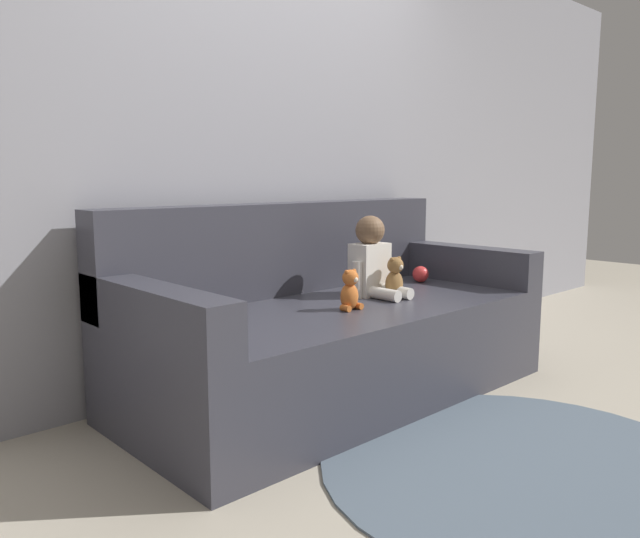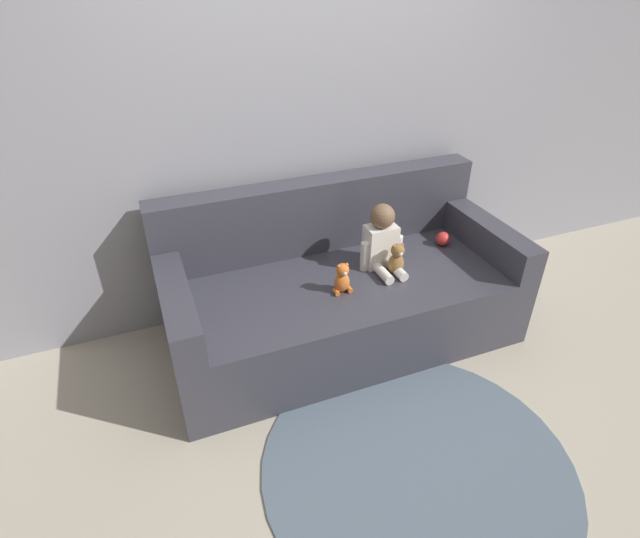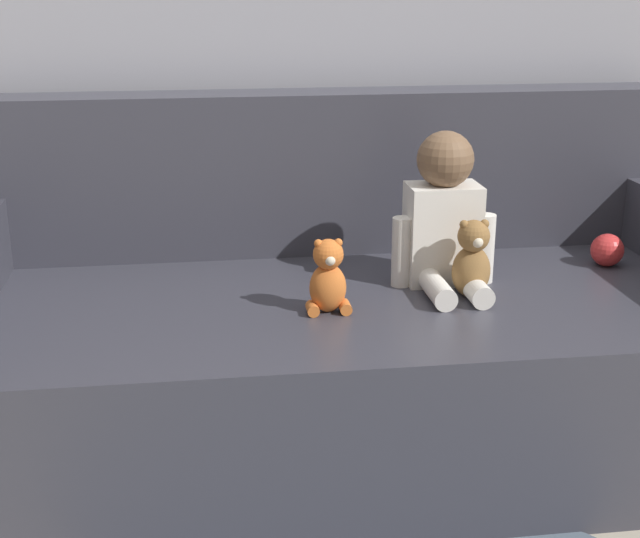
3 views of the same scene
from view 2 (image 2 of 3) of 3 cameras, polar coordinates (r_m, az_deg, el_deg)
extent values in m
plane|color=#B7AD99|center=(3.33, 2.54, -7.57)|extent=(12.00, 12.00, 0.00)
cube|color=#93939E|center=(3.20, -1.25, 17.20)|extent=(8.00, 0.05, 2.60)
cube|color=#383842|center=(3.19, 2.64, -4.35)|extent=(2.16, 0.99, 0.47)
cube|color=#383842|center=(3.26, -0.04, 6.30)|extent=(2.16, 0.18, 0.48)
cube|color=#383842|center=(2.80, -16.26, -3.18)|extent=(0.16, 0.99, 0.21)
cube|color=#383842|center=(3.48, 18.03, 3.96)|extent=(0.16, 0.99, 0.21)
cube|color=white|center=(3.12, 6.90, 2.66)|extent=(0.19, 0.13, 0.27)
sphere|color=brown|center=(3.03, 7.15, 6.01)|extent=(0.15, 0.15, 0.15)
cylinder|color=white|center=(3.04, 7.26, -0.54)|extent=(0.06, 0.17, 0.06)
cylinder|color=white|center=(3.09, 8.85, -0.18)|extent=(0.06, 0.17, 0.06)
cylinder|color=white|center=(3.08, 5.12, 1.45)|extent=(0.05, 0.05, 0.19)
cylinder|color=white|center=(3.18, 8.85, 2.23)|extent=(0.05, 0.05, 0.19)
ellipsoid|color=olive|center=(3.08, 8.67, 0.61)|extent=(0.10, 0.08, 0.14)
sphere|color=olive|center=(3.02, 8.87, 2.12)|extent=(0.08, 0.08, 0.08)
sphere|color=olive|center=(3.00, 8.47, 2.55)|extent=(0.02, 0.02, 0.02)
sphere|color=olive|center=(3.02, 9.37, 2.73)|extent=(0.02, 0.02, 0.02)
sphere|color=beige|center=(3.00, 9.17, 1.72)|extent=(0.03, 0.03, 0.03)
ellipsoid|color=orange|center=(2.89, 2.51, -1.53)|extent=(0.09, 0.08, 0.13)
sphere|color=orange|center=(2.83, 2.60, -0.09)|extent=(0.08, 0.08, 0.08)
sphere|color=orange|center=(2.81, 2.15, 0.30)|extent=(0.02, 0.02, 0.02)
sphere|color=orange|center=(2.83, 3.07, 0.50)|extent=(0.02, 0.02, 0.02)
sphere|color=beige|center=(2.81, 2.84, -0.50)|extent=(0.03, 0.03, 0.03)
cylinder|color=orange|center=(2.89, 1.88, -2.64)|extent=(0.03, 0.05, 0.03)
cylinder|color=orange|center=(2.92, 3.35, -2.30)|extent=(0.03, 0.05, 0.03)
sphere|color=red|center=(3.46, 13.86, 3.38)|extent=(0.09, 0.09, 0.09)
cylinder|color=slate|center=(2.69, 11.06, -21.07)|extent=(1.54, 1.54, 0.01)
camera|label=1|loc=(1.50, -68.79, -42.09)|focal=35.00mm
camera|label=3|loc=(1.11, 37.88, -28.96)|focal=50.00mm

